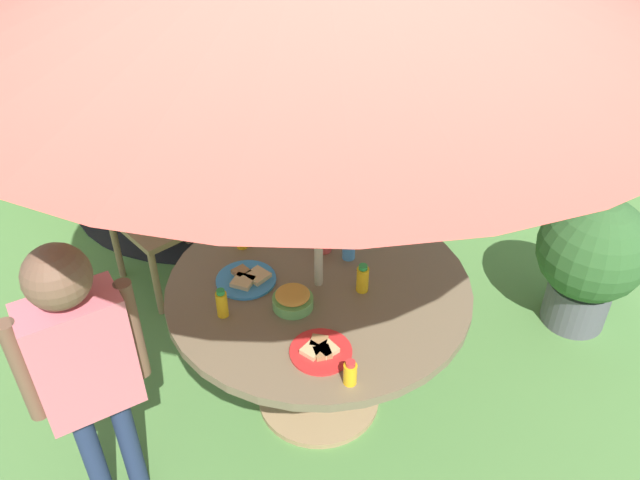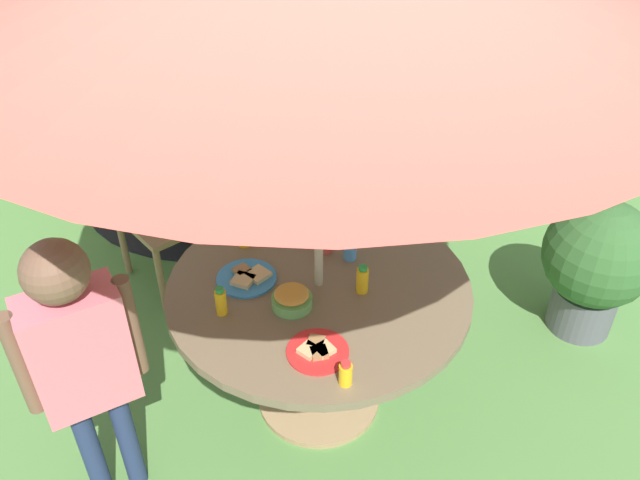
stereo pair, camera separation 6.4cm
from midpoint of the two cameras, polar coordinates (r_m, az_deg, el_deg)
name	(u,v)px [view 2 (the right image)]	position (r m, az deg, el deg)	size (l,w,h in m)	color
ground_plane	(319,400)	(3.30, 0.48, -13.96)	(10.00, 10.00, 0.02)	#548442
hedge_backdrop	(308,14)	(5.84, -0.75, 19.37)	(9.00, 0.70, 1.65)	#285623
garden_table	(319,307)	(2.85, 0.54, -5.98)	(1.31, 1.31, 0.75)	tan
wooden_chair	(160,188)	(3.83, -13.49, 4.47)	(0.72, 0.71, 1.04)	#93704C
dome_tent	(204,82)	(4.54, -9.87, 13.65)	(2.10, 2.10, 1.65)	orange
potted_plant	(597,262)	(3.67, 23.77, -1.76)	(0.57, 0.57, 0.79)	#595960
child_in_white_shirt	(259,160)	(3.52, -4.93, 7.09)	(0.27, 0.42, 1.28)	navy
child_in_pink_shirt	(80,350)	(2.49, -19.81, -9.19)	(0.40, 0.33, 1.32)	navy
snack_bowl	(292,299)	(2.63, -1.81, -5.22)	(0.17, 0.17, 0.08)	#66B259
plate_back_edge	(247,277)	(2.79, -5.80, -3.31)	(0.26, 0.26, 0.03)	#338CD8
plate_far_right	(302,226)	(3.09, -0.98, 1.28)	(0.26, 0.26, 0.03)	#338CD8
plate_front_edge	(317,351)	(2.46, 0.52, -9.77)	(0.24, 0.24, 0.03)	red
juice_bottle_near_left	(346,374)	(2.33, 3.08, -11.74)	(0.05, 0.05, 0.11)	yellow
juice_bottle_near_right	(244,235)	(2.96, -6.17, 0.44)	(0.05, 0.05, 0.12)	yellow
juice_bottle_far_left	(362,280)	(2.69, 4.46, -3.52)	(0.05, 0.05, 0.13)	yellow
juice_bottle_center_front	(221,301)	(2.61, -8.07, -5.42)	(0.05, 0.05, 0.13)	yellow
cup_near	(326,245)	(2.93, 1.14, -0.44)	(0.07, 0.07, 0.06)	#E04C47
cup_far	(350,252)	(2.88, 3.30, -1.08)	(0.06, 0.06, 0.07)	#4C99D8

